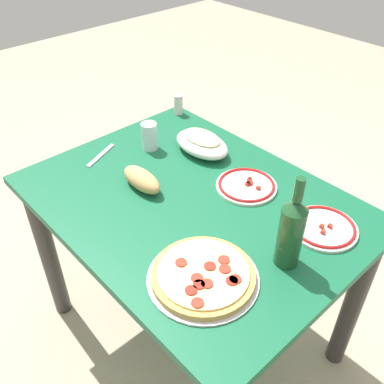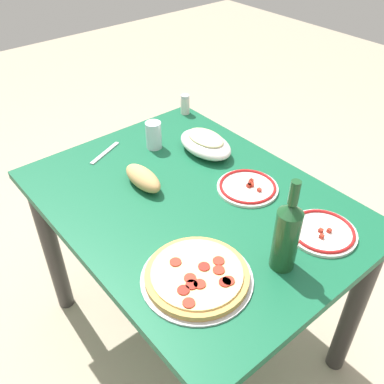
{
  "view_description": "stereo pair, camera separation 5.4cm",
  "coord_description": "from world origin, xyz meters",
  "px_view_note": "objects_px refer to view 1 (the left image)",
  "views": [
    {
      "loc": [
        0.83,
        -0.76,
        1.65
      ],
      "look_at": [
        0.0,
        0.0,
        0.78
      ],
      "focal_mm": 40.14,
      "sensor_mm": 36.0,
      "label": 1
    },
    {
      "loc": [
        0.86,
        -0.72,
        1.65
      ],
      "look_at": [
        0.0,
        0.0,
        0.78
      ],
      "focal_mm": 40.14,
      "sensor_mm": 36.0,
      "label": 2
    }
  ],
  "objects_px": {
    "water_glass": "(149,136)",
    "bread_loaf": "(142,180)",
    "spice_shaker": "(178,105)",
    "side_plate_far": "(323,227)",
    "dining_table": "(192,230)",
    "side_plate_near": "(246,185)",
    "wine_bottle": "(291,231)",
    "pepperoni_pizza": "(203,276)",
    "baked_pasta_dish": "(202,143)"
  },
  "relations": [
    {
      "from": "water_glass",
      "to": "bread_loaf",
      "type": "distance_m",
      "value": 0.26
    },
    {
      "from": "bread_loaf",
      "to": "spice_shaker",
      "type": "height_order",
      "value": "spice_shaker"
    },
    {
      "from": "water_glass",
      "to": "side_plate_far",
      "type": "relative_size",
      "value": 0.52
    },
    {
      "from": "water_glass",
      "to": "side_plate_far",
      "type": "distance_m",
      "value": 0.74
    },
    {
      "from": "dining_table",
      "to": "side_plate_near",
      "type": "height_order",
      "value": "side_plate_near"
    },
    {
      "from": "wine_bottle",
      "to": "dining_table",
      "type": "bearing_deg",
      "value": -179.13
    },
    {
      "from": "pepperoni_pizza",
      "to": "wine_bottle",
      "type": "xyz_separation_m",
      "value": [
        0.11,
        0.22,
        0.1
      ]
    },
    {
      "from": "dining_table",
      "to": "bread_loaf",
      "type": "bearing_deg",
      "value": -152.92
    },
    {
      "from": "baked_pasta_dish",
      "to": "bread_loaf",
      "type": "distance_m",
      "value": 0.31
    },
    {
      "from": "bread_loaf",
      "to": "baked_pasta_dish",
      "type": "bearing_deg",
      "value": 95.17
    },
    {
      "from": "pepperoni_pizza",
      "to": "water_glass",
      "type": "distance_m",
      "value": 0.7
    },
    {
      "from": "bread_loaf",
      "to": "spice_shaker",
      "type": "bearing_deg",
      "value": 126.04
    },
    {
      "from": "bread_loaf",
      "to": "wine_bottle",
      "type": "bearing_deg",
      "value": 9.25
    },
    {
      "from": "pepperoni_pizza",
      "to": "water_glass",
      "type": "bearing_deg",
      "value": 153.85
    },
    {
      "from": "side_plate_near",
      "to": "side_plate_far",
      "type": "distance_m",
      "value": 0.3
    },
    {
      "from": "dining_table",
      "to": "wine_bottle",
      "type": "distance_m",
      "value": 0.46
    },
    {
      "from": "wine_bottle",
      "to": "pepperoni_pizza",
      "type": "bearing_deg",
      "value": -116.84
    },
    {
      "from": "wine_bottle",
      "to": "bread_loaf",
      "type": "bearing_deg",
      "value": -170.75
    },
    {
      "from": "baked_pasta_dish",
      "to": "spice_shaker",
      "type": "distance_m",
      "value": 0.33
    },
    {
      "from": "side_plate_far",
      "to": "water_glass",
      "type": "bearing_deg",
      "value": -171.96
    },
    {
      "from": "dining_table",
      "to": "baked_pasta_dish",
      "type": "xyz_separation_m",
      "value": [
        -0.19,
        0.23,
        0.18
      ]
    },
    {
      "from": "dining_table",
      "to": "water_glass",
      "type": "relative_size",
      "value": 10.18
    },
    {
      "from": "baked_pasta_dish",
      "to": "dining_table",
      "type": "bearing_deg",
      "value": -49.72
    },
    {
      "from": "side_plate_far",
      "to": "bread_loaf",
      "type": "bearing_deg",
      "value": -152.73
    },
    {
      "from": "baked_pasta_dish",
      "to": "wine_bottle",
      "type": "height_order",
      "value": "wine_bottle"
    },
    {
      "from": "side_plate_near",
      "to": "side_plate_far",
      "type": "xyz_separation_m",
      "value": [
        0.3,
        0.01,
        -0.0
      ]
    },
    {
      "from": "baked_pasta_dish",
      "to": "pepperoni_pizza",
      "type": "bearing_deg",
      "value": -43.09
    },
    {
      "from": "dining_table",
      "to": "water_glass",
      "type": "height_order",
      "value": "water_glass"
    },
    {
      "from": "baked_pasta_dish",
      "to": "side_plate_near",
      "type": "relative_size",
      "value": 1.13
    },
    {
      "from": "pepperoni_pizza",
      "to": "water_glass",
      "type": "height_order",
      "value": "water_glass"
    },
    {
      "from": "pepperoni_pizza",
      "to": "spice_shaker",
      "type": "bearing_deg",
      "value": 142.97
    },
    {
      "from": "dining_table",
      "to": "spice_shaker",
      "type": "relative_size",
      "value": 12.72
    },
    {
      "from": "pepperoni_pizza",
      "to": "side_plate_near",
      "type": "distance_m",
      "value": 0.44
    },
    {
      "from": "side_plate_far",
      "to": "bread_loaf",
      "type": "relative_size",
      "value": 1.17
    },
    {
      "from": "dining_table",
      "to": "water_glass",
      "type": "distance_m",
      "value": 0.41
    },
    {
      "from": "dining_table",
      "to": "wine_bottle",
      "type": "height_order",
      "value": "wine_bottle"
    },
    {
      "from": "dining_table",
      "to": "side_plate_far",
      "type": "xyz_separation_m",
      "value": [
        0.38,
        0.2,
        0.15
      ]
    },
    {
      "from": "baked_pasta_dish",
      "to": "wine_bottle",
      "type": "xyz_separation_m",
      "value": [
        0.58,
        -0.22,
        0.08
      ]
    },
    {
      "from": "water_glass",
      "to": "dining_table",
      "type": "bearing_deg",
      "value": -15.25
    },
    {
      "from": "wine_bottle",
      "to": "side_plate_near",
      "type": "relative_size",
      "value": 1.38
    },
    {
      "from": "pepperoni_pizza",
      "to": "baked_pasta_dish",
      "type": "xyz_separation_m",
      "value": [
        -0.47,
        0.44,
        0.03
      ]
    },
    {
      "from": "side_plate_near",
      "to": "bread_loaf",
      "type": "bearing_deg",
      "value": -132.4
    },
    {
      "from": "dining_table",
      "to": "side_plate_near",
      "type": "xyz_separation_m",
      "value": [
        0.08,
        0.18,
        0.15
      ]
    },
    {
      "from": "spice_shaker",
      "to": "water_glass",
      "type": "bearing_deg",
      "value": -62.06
    },
    {
      "from": "dining_table",
      "to": "side_plate_near",
      "type": "bearing_deg",
      "value": 66.43
    },
    {
      "from": "dining_table",
      "to": "pepperoni_pizza",
      "type": "xyz_separation_m",
      "value": [
        0.28,
        -0.21,
        0.16
      ]
    },
    {
      "from": "side_plate_near",
      "to": "bread_loaf",
      "type": "xyz_separation_m",
      "value": [
        -0.24,
        -0.27,
        0.03
      ]
    },
    {
      "from": "baked_pasta_dish",
      "to": "water_glass",
      "type": "relative_size",
      "value": 2.21
    },
    {
      "from": "baked_pasta_dish",
      "to": "side_plate_far",
      "type": "bearing_deg",
      "value": -2.83
    },
    {
      "from": "bread_loaf",
      "to": "water_glass",
      "type": "bearing_deg",
      "value": 135.86
    }
  ]
}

